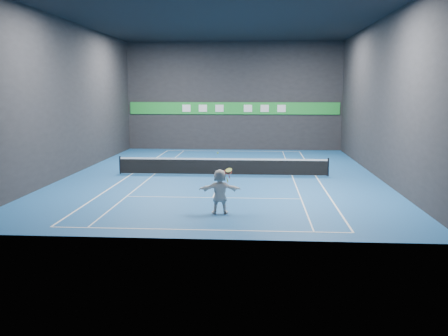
# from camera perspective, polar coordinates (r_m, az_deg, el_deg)

# --- Properties ---
(ground) EXTENTS (26.00, 26.00, 0.00)m
(ground) POSITION_cam_1_polar(r_m,az_deg,el_deg) (29.68, -0.16, -0.80)
(ground) COLOR #1A508F
(ground) RESTS_ON ground
(ceiling) EXTENTS (26.00, 26.00, 0.00)m
(ceiling) POSITION_cam_1_polar(r_m,az_deg,el_deg) (29.54, -0.16, 16.68)
(ceiling) COLOR black
(ceiling) RESTS_ON ground
(wall_back) EXTENTS (18.00, 0.10, 9.00)m
(wall_back) POSITION_cam_1_polar(r_m,az_deg,el_deg) (42.25, 1.12, 8.20)
(wall_back) COLOR black
(wall_back) RESTS_ON ground
(wall_front) EXTENTS (18.00, 0.10, 9.00)m
(wall_front) POSITION_cam_1_polar(r_m,az_deg,el_deg) (16.33, -3.47, 7.19)
(wall_front) COLOR black
(wall_front) RESTS_ON ground
(wall_left) EXTENTS (0.10, 26.00, 9.00)m
(wall_left) POSITION_cam_1_polar(r_m,az_deg,el_deg) (31.24, -17.01, 7.60)
(wall_left) COLOR black
(wall_left) RESTS_ON ground
(wall_right) EXTENTS (0.10, 26.00, 9.00)m
(wall_right) POSITION_cam_1_polar(r_m,az_deg,el_deg) (30.00, 17.41, 7.54)
(wall_right) COLOR black
(wall_right) RESTS_ON ground
(baseline_near) EXTENTS (10.98, 0.08, 0.01)m
(baseline_near) POSITION_cam_1_polar(r_m,az_deg,el_deg) (18.12, -2.88, -7.07)
(baseline_near) COLOR white
(baseline_near) RESTS_ON ground
(baseline_far) EXTENTS (10.98, 0.08, 0.01)m
(baseline_far) POSITION_cam_1_polar(r_m,az_deg,el_deg) (41.43, 1.03, 1.95)
(baseline_far) COLOR white
(baseline_far) RESTS_ON ground
(sideline_doubles_left) EXTENTS (0.08, 23.78, 0.01)m
(sideline_doubles_left) POSITION_cam_1_polar(r_m,az_deg,el_deg) (30.57, -10.48, -0.66)
(sideline_doubles_left) COLOR white
(sideline_doubles_left) RESTS_ON ground
(sideline_doubles_right) EXTENTS (0.08, 23.78, 0.01)m
(sideline_doubles_right) POSITION_cam_1_polar(r_m,az_deg,el_deg) (29.80, 10.43, -0.90)
(sideline_doubles_right) COLOR white
(sideline_doubles_right) RESTS_ON ground
(sideline_singles_left) EXTENTS (0.06, 23.78, 0.01)m
(sideline_singles_left) POSITION_cam_1_polar(r_m,az_deg,el_deg) (30.25, -7.94, -0.69)
(sideline_singles_left) COLOR white
(sideline_singles_left) RESTS_ON ground
(sideline_singles_right) EXTENTS (0.06, 23.78, 0.01)m
(sideline_singles_right) POSITION_cam_1_polar(r_m,az_deg,el_deg) (29.68, 7.79, -0.88)
(sideline_singles_right) COLOR white
(sideline_singles_right) RESTS_ON ground
(service_line_near) EXTENTS (8.23, 0.06, 0.01)m
(service_line_near) POSITION_cam_1_polar(r_m,az_deg,el_deg) (23.42, -1.28, -3.40)
(service_line_near) COLOR white
(service_line_near) RESTS_ON ground
(service_line_far) EXTENTS (8.23, 0.06, 0.01)m
(service_line_far) POSITION_cam_1_polar(r_m,az_deg,el_deg) (36.00, 0.58, 0.91)
(service_line_far) COLOR white
(service_line_far) RESTS_ON ground
(center_service_line) EXTENTS (0.06, 12.80, 0.01)m
(center_service_line) POSITION_cam_1_polar(r_m,az_deg,el_deg) (29.68, -0.16, -0.79)
(center_service_line) COLOR white
(center_service_line) RESTS_ON ground
(player) EXTENTS (1.75, 0.68, 1.84)m
(player) POSITION_cam_1_polar(r_m,az_deg,el_deg) (20.26, -0.48, -2.68)
(player) COLOR silver
(player) RESTS_ON ground
(tennis_ball) EXTENTS (0.07, 0.07, 0.07)m
(tennis_ball) POSITION_cam_1_polar(r_m,az_deg,el_deg) (20.25, -0.71, 1.72)
(tennis_ball) COLOR #C4E225
(tennis_ball) RESTS_ON player
(tennis_net) EXTENTS (12.50, 0.10, 1.07)m
(tennis_net) POSITION_cam_1_polar(r_m,az_deg,el_deg) (29.60, -0.16, 0.23)
(tennis_net) COLOR black
(tennis_net) RESTS_ON ground
(sponsor_banner) EXTENTS (17.64, 0.11, 1.00)m
(sponsor_banner) POSITION_cam_1_polar(r_m,az_deg,el_deg) (42.20, 1.12, 6.84)
(sponsor_banner) COLOR green
(sponsor_banner) RESTS_ON wall_back
(tennis_racket) EXTENTS (0.44, 0.38, 0.62)m
(tennis_racket) POSITION_cam_1_polar(r_m,az_deg,el_deg) (20.15, 0.45, -0.57)
(tennis_racket) COLOR #B32013
(tennis_racket) RESTS_ON player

